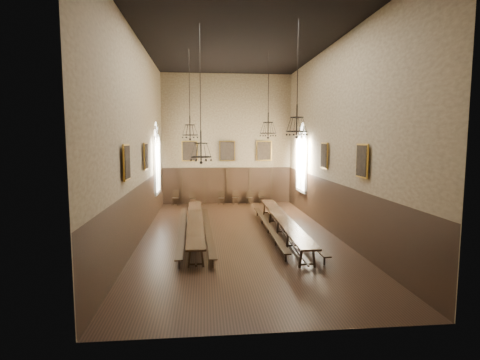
{
  "coord_description": "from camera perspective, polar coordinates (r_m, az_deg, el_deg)",
  "views": [
    {
      "loc": [
        -1.61,
        -17.21,
        4.52
      ],
      "look_at": [
        0.19,
        1.5,
        2.46
      ],
      "focal_mm": 28.0,
      "sensor_mm": 36.0,
      "label": 1
    }
  ],
  "objects": [
    {
      "name": "portrait_back_2",
      "position": [
        26.44,
        3.69,
        4.46
      ],
      "size": [
        1.1,
        0.12,
        1.4
      ],
      "color": "#AB7E29",
      "rests_on": "wall_back"
    },
    {
      "name": "ceiling",
      "position": [
        17.85,
        -0.15,
        20.81
      ],
      "size": [
        9.0,
        18.0,
        0.02
      ],
      "primitive_type": "cube",
      "color": "black",
      "rests_on": "ground"
    },
    {
      "name": "wall_back",
      "position": [
        26.27,
        -1.99,
        6.2
      ],
      "size": [
        9.0,
        0.02,
        9.0
      ],
      "primitive_type": "cube",
      "color": "#93825B",
      "rests_on": "ground"
    },
    {
      "name": "window_right",
      "position": [
        23.52,
        9.41,
        3.43
      ],
      "size": [
        0.2,
        2.2,
        4.6
      ],
      "primitive_type": null,
      "color": "white",
      "rests_on": "wall_right"
    },
    {
      "name": "wall_left",
      "position": [
        17.45,
        -15.14,
        5.97
      ],
      "size": [
        0.02,
        18.0,
        9.0
      ],
      "primitive_type": "cube",
      "color": "#93825B",
      "rests_on": "ground"
    },
    {
      "name": "bench_left_outer",
      "position": [
        17.85,
        -8.73,
        -7.57
      ],
      "size": [
        0.56,
        9.72,
        0.44
      ],
      "rotation": [
        0.0,
        0.0,
        0.03
      ],
      "color": "black",
      "rests_on": "floor"
    },
    {
      "name": "wall_front",
      "position": [
        8.35,
        5.66,
        6.07
      ],
      "size": [
        9.0,
        0.02,
        9.0
      ],
      "primitive_type": "cube",
      "color": "#93825B",
      "rests_on": "ground"
    },
    {
      "name": "portrait_left_1",
      "position": [
        14.01,
        -16.9,
        2.62
      ],
      "size": [
        0.12,
        1.0,
        1.3
      ],
      "color": "#AB7E29",
      "rests_on": "wall_left"
    },
    {
      "name": "floor",
      "position": [
        17.87,
        -0.14,
        -8.44
      ],
      "size": [
        9.0,
        18.0,
        0.02
      ],
      "primitive_type": "cube",
      "color": "black",
      "rests_on": "ground"
    },
    {
      "name": "bench_right_outer",
      "position": [
        18.05,
        8.36,
        -7.45
      ],
      "size": [
        0.36,
        9.29,
        0.42
      ],
      "rotation": [
        0.0,
        0.0,
        0.01
      ],
      "color": "black",
      "rests_on": "floor"
    },
    {
      "name": "portrait_back_1",
      "position": [
        26.15,
        -1.96,
        4.45
      ],
      "size": [
        1.1,
        0.12,
        1.4
      ],
      "color": "#AB7E29",
      "rests_on": "wall_back"
    },
    {
      "name": "chandelier_back_left",
      "position": [
        19.44,
        -7.63,
        7.73
      ],
      "size": [
        0.79,
        0.79,
        4.41
      ],
      "color": "black",
      "rests_on": "ceiling"
    },
    {
      "name": "wainscot_panelling",
      "position": [
        17.59,
        -0.14,
        -4.47
      ],
      "size": [
        9.0,
        18.0,
        2.5
      ],
      "primitive_type": null,
      "color": "black",
      "rests_on": "floor"
    },
    {
      "name": "portrait_right_0",
      "position": [
        19.18,
        12.74,
        3.64
      ],
      "size": [
        0.12,
        1.0,
        1.3
      ],
      "color": "#AB7E29",
      "rests_on": "wall_right"
    },
    {
      "name": "window_left",
      "position": [
        22.91,
        -12.58,
        3.3
      ],
      "size": [
        0.2,
        2.2,
        4.6
      ],
      "primitive_type": null,
      "color": "white",
      "rests_on": "wall_left"
    },
    {
      "name": "chandelier_front_left",
      "position": [
        15.12,
        -5.98,
        4.89
      ],
      "size": [
        0.84,
        0.84,
        5.34
      ],
      "color": "black",
      "rests_on": "ceiling"
    },
    {
      "name": "chair_1",
      "position": [
        26.06,
        -7.22,
        -3.19
      ],
      "size": [
        0.42,
        0.42,
        0.89
      ],
      "rotation": [
        0.0,
        0.0,
        0.08
      ],
      "color": "black",
      "rests_on": "floor"
    },
    {
      "name": "chair_3",
      "position": [
        26.06,
        -2.9,
        -3.13
      ],
      "size": [
        0.48,
        0.48,
        0.91
      ],
      "rotation": [
        0.0,
        0.0,
        -0.2
      ],
      "color": "black",
      "rests_on": "floor"
    },
    {
      "name": "portrait_right_1",
      "position": [
        14.98,
        18.11,
        2.8
      ],
      "size": [
        0.12,
        1.0,
        1.3
      ],
      "color": "#AB7E29",
      "rests_on": "wall_right"
    },
    {
      "name": "portrait_back_0",
      "position": [
        26.12,
        -7.68,
        4.39
      ],
      "size": [
        1.1,
        0.12,
        1.4
      ],
      "color": "#AB7E29",
      "rests_on": "wall_back"
    },
    {
      "name": "portrait_left_0",
      "position": [
        18.43,
        -14.15,
        3.51
      ],
      "size": [
        0.12,
        1.0,
        1.3
      ],
      "color": "#AB7E29",
      "rests_on": "wall_left"
    },
    {
      "name": "chandelier_front_right",
      "position": [
        14.68,
        8.65,
        8.48
      ],
      "size": [
        0.83,
        0.83,
        4.33
      ],
      "color": "black",
      "rests_on": "ceiling"
    },
    {
      "name": "chair_6",
      "position": [
        26.46,
        3.36,
        -2.99
      ],
      "size": [
        0.42,
        0.42,
        0.92
      ],
      "rotation": [
        0.0,
        0.0,
        0.02
      ],
      "color": "black",
      "rests_on": "floor"
    },
    {
      "name": "chandelier_back_right",
      "position": [
        19.64,
        4.31,
        7.96
      ],
      "size": [
        0.86,
        0.86,
        4.32
      ],
      "color": "black",
      "rests_on": "ceiling"
    },
    {
      "name": "chair_0",
      "position": [
        26.11,
        -9.79,
        -3.11
      ],
      "size": [
        0.53,
        0.53,
        1.04
      ],
      "rotation": [
        0.0,
        0.0,
        -0.16
      ],
      "color": "black",
      "rests_on": "floor"
    },
    {
      "name": "table_left",
      "position": [
        17.95,
        -6.85,
        -7.09
      ],
      "size": [
        0.99,
        10.1,
        0.79
      ],
      "rotation": [
        0.0,
        0.0,
        0.03
      ],
      "color": "black",
      "rests_on": "floor"
    },
    {
      "name": "bench_right_inner",
      "position": [
        18.19,
        4.31,
        -7.31
      ],
      "size": [
        0.41,
        9.12,
        0.41
      ],
      "rotation": [
        0.0,
        0.0,
        -0.02
      ],
      "color": "black",
      "rests_on": "floor"
    },
    {
      "name": "bench_left_inner",
      "position": [
        17.69,
        -4.92,
        -7.68
      ],
      "size": [
        0.56,
        9.41,
        0.42
      ],
      "rotation": [
        0.0,
        0.0,
        0.03
      ],
      "color": "black",
      "rests_on": "floor"
    },
    {
      "name": "chair_5",
      "position": [
        26.27,
        1.42,
        -3.06
      ],
      "size": [
        0.45,
        0.45,
        0.9
      ],
      "rotation": [
        0.0,
        0.0,
        -0.15
      ],
      "color": "black",
      "rests_on": "floor"
    },
    {
      "name": "chair_4",
      "position": [
        26.16,
        -0.69,
        -3.07
      ],
      "size": [
        0.43,
        0.43,
        0.94
      ],
      "rotation": [
        0.0,
        0.0,
        0.03
      ],
      "color": "black",
      "rests_on": "floor"
    },
    {
      "name": "wall_right",
      "position": [
        18.26,
        14.17,
        5.99
      ],
      "size": [
        0.02,
        18.0,
        9.0
      ],
      "primitive_type": "cube",
      "color": "#93825B",
      "rests_on": "ground"
    },
    {
      "name": "table_right",
      "position": [
        18.08,
        6.52,
        -6.95
      ],
      "size": [
        0.98,
        10.44,
        0.81
      ],
      "rotation": [
        0.0,
        0.0,
        -0.02
      ],
      "color": "black",
      "rests_on": "floor"
    }
  ]
}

